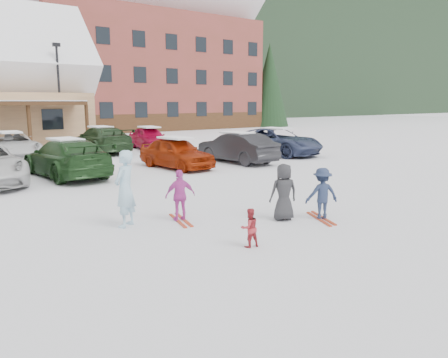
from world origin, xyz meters
TOP-DOWN VIEW (x-y plane):
  - ground at (0.00, 0.00)m, footprint 160.00×160.00m
  - alpine_hotel at (14.27, 38.00)m, footprint 31.48×14.01m
  - lamp_post at (2.65, 23.29)m, footprint 0.50×0.25m
  - conifer_1 at (30.00, 32.00)m, footprint 4.84×4.84m
  - conifer_3 at (6.00, 44.00)m, footprint 3.96×3.96m
  - conifer_4 at (34.00, 46.00)m, footprint 5.06×5.06m
  - adult_skier at (-2.21, 1.62)m, footprint 0.82×0.77m
  - toddler_red at (-0.77, -1.34)m, footprint 0.45×0.38m
  - child_navy at (2.14, -0.75)m, footprint 1.00×0.81m
  - skis_child_navy at (2.14, -0.75)m, footprint 0.75×1.36m
  - child_magenta at (-0.88, 1.28)m, footprint 0.83×0.50m
  - skis_child_magenta at (-0.88, 1.28)m, footprint 0.54×1.41m
  - bystander_dark at (1.29, -0.23)m, footprint 0.84×0.70m
  - parked_car_3 at (-1.17, 9.70)m, footprint 2.51×5.41m
  - parked_car_4 at (3.57, 9.09)m, footprint 2.15×4.28m
  - parked_car_5 at (6.97, 8.94)m, footprint 1.94×4.63m
  - parked_car_6 at (10.73, 10.10)m, footprint 3.38×5.78m
  - parked_car_10 at (-1.87, 16.87)m, footprint 2.47×5.23m
  - parked_car_11 at (3.09, 17.04)m, footprint 2.28×5.36m
  - parked_car_12 at (6.27, 17.09)m, footprint 2.06×4.30m

SIDE VIEW (x-z plane):
  - ground at x=0.00m, z-range 0.00..0.00m
  - skis_child_navy at x=2.14m, z-range 0.00..0.03m
  - skis_child_magenta at x=-0.88m, z-range 0.00..0.03m
  - toddler_red at x=-0.77m, z-range 0.00..0.83m
  - child_magenta at x=-0.88m, z-range 0.00..1.32m
  - child_navy at x=2.14m, z-range 0.00..1.34m
  - parked_car_4 at x=3.57m, z-range 0.00..1.40m
  - parked_car_12 at x=6.27m, z-range 0.00..1.42m
  - parked_car_10 at x=-1.87m, z-range 0.00..1.44m
  - bystander_dark at x=1.29m, z-range 0.00..1.47m
  - parked_car_5 at x=6.97m, z-range 0.00..1.49m
  - parked_car_6 at x=10.73m, z-range 0.00..1.51m
  - parked_car_3 at x=-1.17m, z-range 0.00..1.53m
  - parked_car_11 at x=3.09m, z-range 0.00..1.54m
  - adult_skier at x=-2.21m, z-range 0.00..1.87m
  - lamp_post at x=2.65m, z-range 0.41..7.32m
  - conifer_3 at x=6.00m, z-range 0.53..9.71m
  - conifer_1 at x=30.00m, z-range 0.65..11.87m
  - conifer_4 at x=34.00m, z-range 0.68..12.41m
  - alpine_hotel at x=14.27m, z-range -2.11..19.37m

